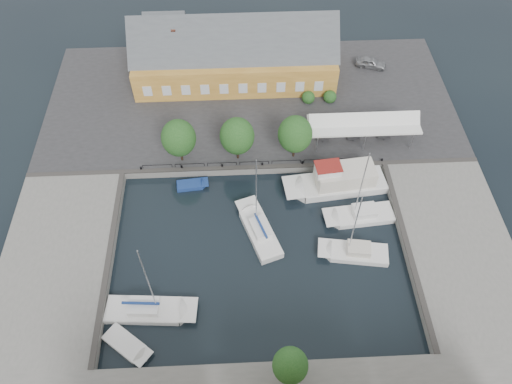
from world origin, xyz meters
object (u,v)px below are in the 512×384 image
center_sailboat (259,231)px  east_boat_b (355,253)px  tent_canopy (364,124)px  launch_nw (192,186)px  east_boat_a (360,216)px  launch_sw (127,345)px  west_boat_d (149,311)px  warehouse (230,56)px  trawler (339,182)px  car_silver (371,63)px  car_red (233,135)px

center_sailboat → east_boat_b: (10.40, -3.33, -0.10)m
tent_canopy → launch_nw: (-21.76, -6.00, -3.59)m
east_boat_a → launch_sw: bearing=-150.7°
launch_sw → launch_nw: 20.72m
tent_canopy → center_sailboat: (-13.87, -13.29, -3.32)m
east_boat_a → west_boat_d: west_boat_d is taller
warehouse → east_boat_a: bearing=-60.2°
tent_canopy → launch_nw: size_ratio=3.48×
trawler → east_boat_b: (0.39, -9.63, -0.76)m
car_silver → east_boat_b: east_boat_b is taller
trawler → launch_nw: bearing=176.8°
launch_sw → car_silver: bearing=52.4°
warehouse → car_red: size_ratio=7.58×
warehouse → launch_nw: (-5.16, -19.86, -4.34)m
east_boat_a → launch_nw: size_ratio=2.91×
trawler → launch_sw: 30.26m
trawler → launch_nw: 17.96m
tent_canopy → center_sailboat: 19.49m
center_sailboat → launch_sw: (-13.56, -12.65, -0.27)m
west_boat_d → east_boat_a: bearing=24.6°
car_silver → west_boat_d: west_boat_d is taller
tent_canopy → car_silver: bearing=74.6°
center_sailboat → warehouse: bearing=95.7°
car_silver → car_red: size_ratio=1.17×
center_sailboat → launch_sw: bearing=-137.0°
warehouse → tent_canopy: warehouse is taller
trawler → launch_sw: bearing=-141.2°
west_boat_d → tent_canopy: bearing=41.3°
trawler → launch_nw: (-17.91, 0.99, -0.93)m
warehouse → launch_sw: bearing=-105.2°
trawler → west_boat_d: west_boat_d is taller
car_red → center_sailboat: (2.69, -14.32, -1.26)m
warehouse → east_boat_b: size_ratio=2.67×
launch_sw → tent_canopy: bearing=43.4°
east_boat_a → launch_sw: east_boat_a is taller
tent_canopy → east_boat_b: (-3.46, -16.62, -3.42)m
car_red → trawler: trawler is taller
east_boat_b → west_boat_d: (-22.10, -5.84, 0.01)m
warehouse → launch_nw: warehouse is taller
car_red → east_boat_a: size_ratio=0.32×
trawler → west_boat_d: bearing=-144.5°
warehouse → east_boat_a: (14.63, -25.51, -4.17)m
warehouse → center_sailboat: 27.58m
car_silver → car_red: (-20.66, -13.89, -0.13)m
tent_canopy → center_sailboat: bearing=-136.2°
tent_canopy → car_red: (-16.56, 1.04, -2.06)m
tent_canopy → car_silver: 15.60m
trawler → car_silver: bearing=70.1°
trawler → warehouse: bearing=121.4°
east_boat_b → launch_nw: bearing=149.9°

